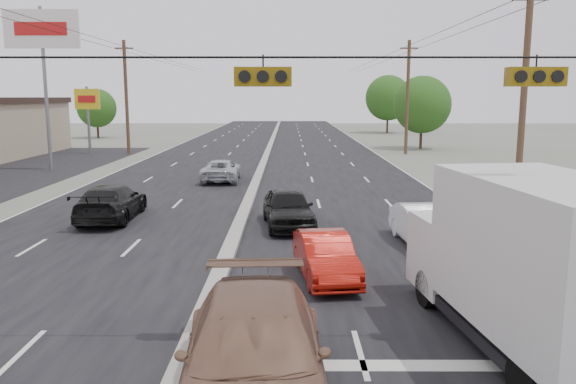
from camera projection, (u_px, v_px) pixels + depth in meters
The scene contains 19 objects.
ground at pixel (190, 355), 11.21m from camera, with size 200.00×200.00×0.00m, color #606356.
road_surface at pixel (262, 168), 40.78m from camera, with size 20.00×160.00×0.02m, color black.
center_median at pixel (262, 166), 40.77m from camera, with size 0.50×160.00×0.20m, color gray.
utility_pole_left_c at pixel (126, 97), 49.81m from camera, with size 1.60×0.30×10.00m.
utility_pole_right_b at pixel (524, 96), 25.12m from camera, with size 1.60×0.30×10.00m.
utility_pole_right_c at pixel (407, 97), 49.77m from camera, with size 1.60×0.30×10.00m.
traffic_signals at pixel (258, 74), 10.29m from camera, with size 25.00×0.30×0.54m.
pole_sign_billboard at pixel (42, 39), 37.36m from camera, with size 5.00×0.25×11.00m.
pole_sign_far at pixel (87, 105), 49.94m from camera, with size 2.20×0.25×6.00m.
tree_left_far at pixel (97, 108), 69.78m from camera, with size 4.80×4.80×6.12m.
tree_right_mid at pixel (422, 105), 54.82m from camera, with size 5.60×5.60×7.14m.
tree_right_far at pixel (388, 98), 79.36m from camera, with size 6.40×6.40×8.16m.
box_truck at pixel (527, 262), 11.16m from camera, with size 3.28×7.33×3.60m.
tan_sedan at pixel (254, 357), 9.24m from camera, with size 2.41×5.94×1.72m, color #825D46.
red_sedan at pixel (325, 257), 15.81m from camera, with size 1.35×3.88×1.28m, color #A5130A.
queue_car_a at pixel (288, 208), 22.09m from camera, with size 1.81×4.49×1.53m, color black.
queue_car_b at pixel (424, 226), 19.38m from camera, with size 1.44×4.14×1.36m, color white.
oncoming_near at pixel (111, 203), 23.36m from camera, with size 2.07×5.10×1.48m, color black.
oncoming_far at pixel (221, 171), 34.19m from camera, with size 2.18×4.73×1.31m, color #AEB2B6.
Camera 1 is at (1.98, -10.50, 5.08)m, focal length 35.00 mm.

